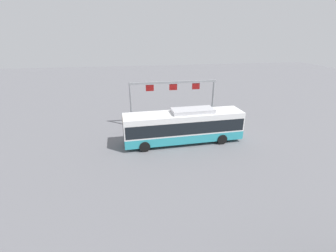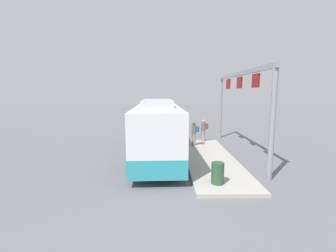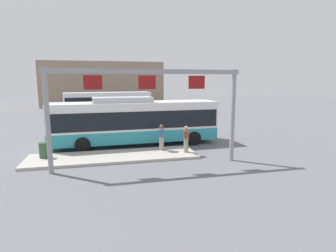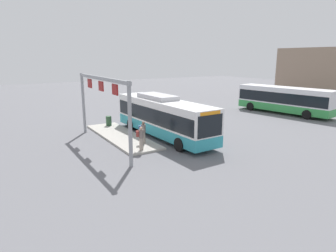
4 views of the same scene
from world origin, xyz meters
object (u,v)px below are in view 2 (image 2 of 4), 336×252
Objects in this scene: person_boarding at (204,130)px; trash_bin at (218,173)px; person_waiting_near at (194,133)px; bus_main at (158,125)px.

person_boarding reaches higher than trash_bin.
person_boarding is 1.86× the size of trash_bin.
person_waiting_near is (-1.38, 0.87, 0.00)m from person_boarding.
bus_main is 4.45m from person_boarding.
person_boarding is 1.63m from person_waiting_near.
bus_main is 7.05× the size of person_boarding.
trash_bin is (-7.00, -0.13, -0.44)m from person_waiting_near.
person_boarding is at bearing -5.05° from trash_bin.
person_waiting_near is at bearing -63.86° from bus_main.
person_boarding is 8.42m from trash_bin.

